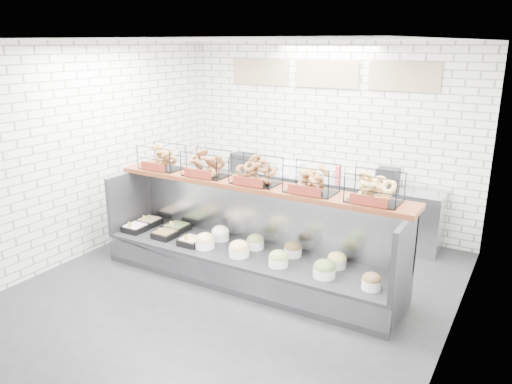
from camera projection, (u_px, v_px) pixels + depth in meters
The scene contains 5 objects.
ground at pixel (235, 289), 6.26m from camera, with size 5.50×5.50×0.00m, color black.
room_shell at pixel (259, 120), 6.17m from camera, with size 5.02×5.51×3.01m.
display_case at pixel (249, 256), 6.45m from camera, with size 4.00×0.90×1.20m.
bagel_shelf at pixel (256, 173), 6.29m from camera, with size 4.10×0.50×0.40m.
prep_counter at pixel (314, 203), 8.14m from camera, with size 4.00×0.60×1.20m.
Camera 1 is at (3.08, -4.74, 2.97)m, focal length 35.00 mm.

